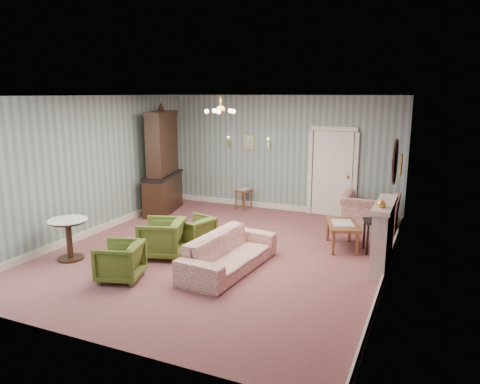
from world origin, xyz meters
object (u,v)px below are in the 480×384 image
at_px(olive_chair_c, 194,231).
at_px(fireplace, 383,235).
at_px(wingback_chair, 370,206).
at_px(dresser, 162,160).
at_px(sofa_chintz, 229,246).
at_px(olive_chair_a, 120,259).
at_px(olive_chair_b, 162,236).
at_px(side_table_black, 375,236).
at_px(pedestal_table, 69,239).
at_px(coffee_table, 342,235).

height_order(olive_chair_c, fireplace, fireplace).
relative_size(wingback_chair, dresser, 0.44).
relative_size(olive_chair_c, wingback_chair, 0.57).
bearing_deg(dresser, fireplace, -30.58).
xyz_separation_m(sofa_chintz, fireplace, (2.36, 1.13, 0.17)).
bearing_deg(sofa_chintz, wingback_chair, -23.39).
xyz_separation_m(olive_chair_a, wingback_chair, (3.26, 4.50, 0.18)).
distance_m(olive_chair_b, wingback_chair, 4.65).
xyz_separation_m(side_table_black, pedestal_table, (-4.99, -2.59, 0.06)).
height_order(wingback_chair, side_table_black, wingback_chair).
xyz_separation_m(olive_chair_a, olive_chair_b, (0.03, 1.17, 0.04)).
bearing_deg(pedestal_table, side_table_black, 27.41).
height_order(coffee_table, side_table_black, side_table_black).
bearing_deg(pedestal_table, sofa_chintz, 14.27).
distance_m(sofa_chintz, side_table_black, 2.85).
bearing_deg(coffee_table, side_table_black, -0.49).
bearing_deg(dresser, coffee_table, -25.01).
xyz_separation_m(coffee_table, side_table_black, (0.62, -0.01, 0.06)).
relative_size(olive_chair_b, coffee_table, 0.78).
xyz_separation_m(olive_chair_a, dresser, (-1.72, 3.91, 0.99)).
relative_size(olive_chair_b, wingback_chair, 0.65).
height_order(dresser, side_table_black, dresser).
relative_size(olive_chair_a, pedestal_table, 0.90).
bearing_deg(olive_chair_a, olive_chair_b, 161.92).
height_order(sofa_chintz, side_table_black, sofa_chintz).
distance_m(wingback_chair, side_table_black, 1.59).
bearing_deg(side_table_black, olive_chair_a, -140.38).
height_order(olive_chair_c, sofa_chintz, sofa_chintz).
height_order(wingback_chair, fireplace, fireplace).
xyz_separation_m(olive_chair_c, side_table_black, (3.26, 1.10, -0.02)).
bearing_deg(coffee_table, dresser, 168.58).
relative_size(sofa_chintz, side_table_black, 3.33).
xyz_separation_m(olive_chair_a, olive_chair_c, (0.31, 1.86, -0.01)).
distance_m(wingback_chair, fireplace, 2.34).
bearing_deg(wingback_chair, olive_chair_b, 45.77).
xyz_separation_m(wingback_chair, fireplace, (0.52, -2.28, 0.06)).
bearing_deg(pedestal_table, coffee_table, 30.68).
height_order(olive_chair_b, olive_chair_c, olive_chair_b).
bearing_deg(coffee_table, sofa_chintz, -129.32).
height_order(olive_chair_b, sofa_chintz, sofa_chintz).
height_order(olive_chair_c, side_table_black, olive_chair_c).
bearing_deg(olive_chair_c, dresser, -119.28).
height_order(dresser, fireplace, dresser).
height_order(wingback_chair, coffee_table, wingback_chair).
bearing_deg(olive_chair_c, wingback_chair, 147.82).
relative_size(dresser, side_table_black, 4.21).
height_order(olive_chair_a, pedestal_table, pedestal_table).
bearing_deg(sofa_chintz, side_table_black, -44.10).
relative_size(olive_chair_a, fireplace, 0.49).
distance_m(coffee_table, pedestal_table, 5.08).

